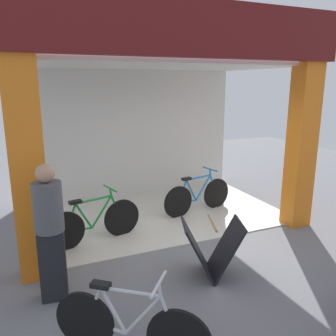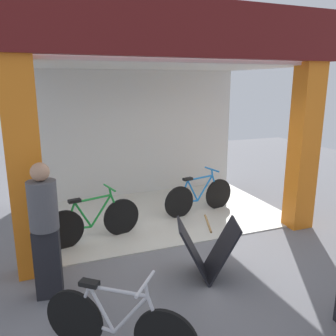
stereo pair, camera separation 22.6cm
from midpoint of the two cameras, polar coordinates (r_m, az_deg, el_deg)
name	(u,v)px [view 2 (the right image)]	position (r m, az deg, el deg)	size (l,w,h in m)	color
ground_plane	(184,246)	(5.88, 3.82, -12.61)	(18.09, 18.09, 0.00)	slate
shop_facade	(154,117)	(6.68, -1.34, 8.45)	(5.24, 3.32, 3.74)	beige
bicycle_inside_0	(94,221)	(5.97, -11.08, -8.59)	(1.64, 0.48, 0.92)	black
bicycle_inside_1	(199,196)	(7.15, 6.08, -4.65)	(1.62, 0.45, 0.90)	black
bicycle_parked_0	(118,325)	(3.68, -6.40, -24.35)	(1.26, 1.04, 0.88)	black
sandwich_board_sign	(207,250)	(4.91, 7.81, -13.17)	(0.96, 0.81, 0.81)	black
pedestrian_0	(45,229)	(4.48, -18.20, -9.56)	(0.39, 0.39, 1.72)	black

